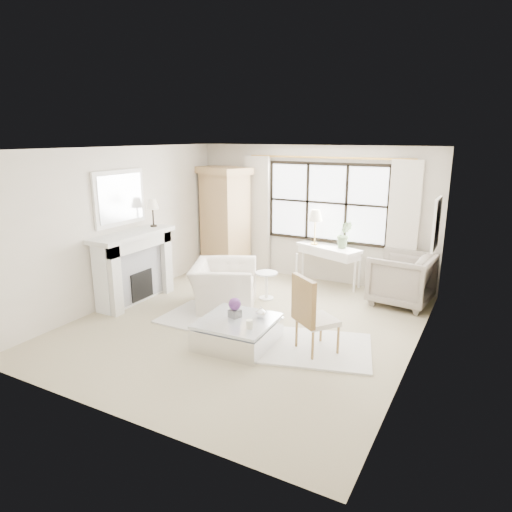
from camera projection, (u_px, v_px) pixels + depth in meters
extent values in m
plane|color=tan|center=(245.00, 325.00, 7.17)|extent=(5.50, 5.50, 0.00)
plane|color=white|center=(244.00, 149.00, 6.47)|extent=(5.50, 5.50, 0.00)
plane|color=beige|center=(312.00, 214.00, 9.16)|extent=(5.00, 0.00, 5.00)
plane|color=beige|center=(106.00, 297.00, 4.48)|extent=(5.00, 0.00, 5.00)
plane|color=beige|center=(120.00, 226.00, 7.96)|extent=(0.00, 5.50, 5.50)
plane|color=white|center=(419.00, 262.00, 5.67)|extent=(0.00, 5.50, 5.50)
cube|color=silver|center=(327.00, 203.00, 8.94)|extent=(2.40, 0.02, 1.50)
cylinder|color=#C08F42|center=(327.00, 158.00, 8.66)|extent=(3.30, 0.04, 0.04)
cube|color=beige|center=(257.00, 215.00, 9.65)|extent=(0.55, 0.10, 2.47)
cube|color=beige|center=(403.00, 229.00, 8.28)|extent=(0.55, 0.10, 2.47)
cube|color=silver|center=(133.00, 269.00, 8.06)|extent=(0.34, 1.50, 1.18)
cube|color=#ABABB2|center=(140.00, 274.00, 8.00)|extent=(0.03, 1.22, 0.97)
cube|color=black|center=(141.00, 285.00, 8.05)|extent=(0.06, 0.52, 0.50)
cube|color=silver|center=(132.00, 234.00, 7.88)|extent=(0.58, 1.66, 0.08)
cube|color=white|center=(120.00, 198.00, 7.82)|extent=(0.05, 1.15, 0.95)
cube|color=silver|center=(121.00, 198.00, 7.81)|extent=(0.02, 1.00, 0.80)
cube|color=white|center=(437.00, 224.00, 7.08)|extent=(0.04, 0.62, 0.82)
cube|color=beige|center=(435.00, 224.00, 7.09)|extent=(0.01, 0.52, 0.72)
cylinder|color=black|center=(154.00, 226.00, 8.35)|extent=(0.12, 0.12, 0.03)
cylinder|color=black|center=(153.00, 217.00, 8.31)|extent=(0.03, 0.03, 0.30)
cone|color=beige|center=(152.00, 204.00, 8.25)|extent=(0.22, 0.22, 0.18)
cube|color=tan|center=(225.00, 223.00, 9.77)|extent=(1.15, 0.91, 2.10)
cube|color=tan|center=(224.00, 170.00, 9.48)|extent=(1.29, 1.05, 0.14)
cube|color=white|center=(328.00, 252.00, 8.86)|extent=(1.31, 0.82, 0.14)
cube|color=white|center=(328.00, 248.00, 8.84)|extent=(1.38, 0.88, 0.06)
cylinder|color=gold|center=(314.00, 244.00, 8.98)|extent=(0.14, 0.14, 0.03)
cylinder|color=gold|center=(315.00, 231.00, 8.91)|extent=(0.02, 0.02, 0.46)
cone|color=beige|center=(315.00, 215.00, 8.83)|extent=(0.28, 0.28, 0.22)
imported|color=#607C52|center=(344.00, 235.00, 8.62)|extent=(0.34, 0.31, 0.53)
cylinder|color=white|center=(266.00, 298.00, 8.29)|extent=(0.26, 0.26, 0.03)
cylinder|color=white|center=(266.00, 286.00, 8.23)|extent=(0.06, 0.06, 0.44)
cylinder|color=white|center=(266.00, 273.00, 8.17)|extent=(0.40, 0.40, 0.03)
cube|color=silver|center=(212.00, 319.00, 7.35)|extent=(1.58, 1.12, 0.03)
cube|color=white|center=(312.00, 348.00, 6.36)|extent=(1.89, 1.61, 0.03)
imported|color=silver|center=(224.00, 285.00, 7.83)|extent=(1.43, 1.50, 0.77)
imported|color=gray|center=(401.00, 279.00, 7.95)|extent=(1.09, 1.06, 0.91)
cube|color=silver|center=(318.00, 321.00, 6.16)|extent=(0.66, 0.66, 0.07)
cube|color=#A07943|center=(303.00, 301.00, 5.98)|extent=(0.42, 0.33, 0.60)
cube|color=silver|center=(238.00, 334.00, 6.45)|extent=(1.05, 1.05, 0.32)
cube|color=silver|center=(237.00, 321.00, 6.40)|extent=(1.05, 1.05, 0.04)
cube|color=slate|center=(235.00, 313.00, 6.47)|extent=(0.18, 0.18, 0.11)
sphere|color=#63317B|center=(235.00, 304.00, 6.43)|extent=(0.18, 0.18, 0.18)
cylinder|color=#EDE8CF|center=(249.00, 324.00, 6.09)|extent=(0.09, 0.09, 0.12)
imported|color=white|center=(261.00, 312.00, 6.46)|extent=(0.19, 0.19, 0.16)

